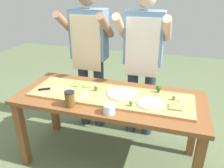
% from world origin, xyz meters
% --- Properties ---
extents(ground_plane, '(8.00, 8.00, 0.00)m').
position_xyz_m(ground_plane, '(0.00, 0.00, 0.00)').
color(ground_plane, '#60704C').
extents(prep_table, '(1.73, 0.73, 0.74)m').
position_xyz_m(prep_table, '(0.00, 0.00, 0.64)').
color(prep_table, brown).
rests_on(prep_table, ground).
extents(cutting_board, '(1.49, 0.43, 0.02)m').
position_xyz_m(cutting_board, '(0.01, -0.01, 0.75)').
color(cutting_board, tan).
rests_on(cutting_board, prep_table).
extents(chefs_knife, '(0.29, 0.19, 0.02)m').
position_xyz_m(chefs_knife, '(-0.57, -0.07, 0.77)').
color(chefs_knife, '#B7BABF').
rests_on(chefs_knife, cutting_board).
extents(pizza_whole_pesto_green, '(0.20, 0.20, 0.02)m').
position_xyz_m(pizza_whole_pesto_green, '(-0.30, -0.09, 0.77)').
color(pizza_whole_pesto_green, beige).
rests_on(pizza_whole_pesto_green, cutting_board).
extents(pizza_whole_white_garlic, '(0.27, 0.27, 0.02)m').
position_xyz_m(pizza_whole_white_garlic, '(0.11, 0.02, 0.77)').
color(pizza_whole_white_garlic, beige).
rests_on(pizza_whole_white_garlic, cutting_board).
extents(pizza_whole_cheese_artichoke, '(0.23, 0.23, 0.02)m').
position_xyz_m(pizza_whole_cheese_artichoke, '(0.38, -0.07, 0.77)').
color(pizza_whole_cheese_artichoke, beige).
rests_on(pizza_whole_cheese_artichoke, cutting_board).
extents(pizza_slice_near_left, '(0.09, 0.09, 0.01)m').
position_xyz_m(pizza_slice_near_left, '(-0.39, 0.08, 0.77)').
color(pizza_slice_near_left, '#899E4C').
rests_on(pizza_slice_near_left, cutting_board).
extents(pizza_slice_center, '(0.09, 0.09, 0.01)m').
position_xyz_m(pizza_slice_center, '(-0.26, 0.09, 0.77)').
color(pizza_slice_center, '#899E4C').
rests_on(pizza_slice_center, cutting_board).
extents(pizza_slice_far_right, '(0.11, 0.11, 0.01)m').
position_xyz_m(pizza_slice_far_right, '(0.59, -0.08, 0.77)').
color(pizza_slice_far_right, '#899E4C').
rests_on(pizza_slice_far_right, cutting_board).
extents(broccoli_floret_front_left, '(0.05, 0.05, 0.07)m').
position_xyz_m(broccoli_floret_front_left, '(0.42, 0.16, 0.80)').
color(broccoli_floret_front_left, '#2C5915').
rests_on(broccoli_floret_front_left, cutting_board).
extents(broccoli_floret_back_right, '(0.04, 0.04, 0.05)m').
position_xyz_m(broccoli_floret_back_right, '(-0.14, 0.03, 0.79)').
color(broccoli_floret_back_right, '#3F7220').
rests_on(broccoli_floret_back_right, cutting_board).
extents(broccoli_floret_back_left, '(0.03, 0.03, 0.05)m').
position_xyz_m(broccoli_floret_back_left, '(0.24, -0.16, 0.79)').
color(broccoli_floret_back_left, '#487A23').
rests_on(broccoli_floret_back_left, cutting_board).
extents(broccoli_floret_back_mid, '(0.03, 0.03, 0.04)m').
position_xyz_m(broccoli_floret_back_mid, '(0.57, 0.05, 0.79)').
color(broccoli_floret_back_mid, '#487A23').
rests_on(broccoli_floret_back_mid, cutting_board).
extents(cheese_crumble_a, '(0.02, 0.02, 0.02)m').
position_xyz_m(cheese_crumble_a, '(0.42, 0.09, 0.77)').
color(cheese_crumble_a, silver).
rests_on(cheese_crumble_a, cutting_board).
extents(cheese_crumble_b, '(0.02, 0.02, 0.02)m').
position_xyz_m(cheese_crumble_b, '(0.62, 0.04, 0.77)').
color(cheese_crumble_b, white).
rests_on(cheese_crumble_b, cutting_board).
extents(cheese_crumble_c, '(0.02, 0.02, 0.01)m').
position_xyz_m(cheese_crumble_c, '(-0.07, 0.14, 0.77)').
color(cheese_crumble_c, silver).
rests_on(cheese_crumble_c, cutting_board).
extents(cheese_crumble_d, '(0.02, 0.02, 0.02)m').
position_xyz_m(cheese_crumble_d, '(-0.10, 0.07, 0.77)').
color(cheese_crumble_d, white).
rests_on(cheese_crumble_d, cutting_board).
extents(cheese_crumble_e, '(0.02, 0.02, 0.01)m').
position_xyz_m(cheese_crumble_e, '(0.38, 0.13, 0.77)').
color(cheese_crumble_e, silver).
rests_on(cheese_crumble_e, cutting_board).
extents(flour_cup, '(0.09, 0.09, 0.08)m').
position_xyz_m(flour_cup, '(0.08, -0.29, 0.78)').
color(flour_cup, white).
rests_on(flour_cup, prep_table).
extents(sauce_jar, '(0.09, 0.09, 0.14)m').
position_xyz_m(sauce_jar, '(-0.26, -0.27, 0.81)').
color(sauce_jar, brown).
rests_on(sauce_jar, prep_table).
extents(cook_left, '(0.54, 0.39, 1.67)m').
position_xyz_m(cook_left, '(-0.41, 0.55, 1.00)').
color(cook_left, '#333847').
rests_on(cook_left, ground).
extents(cook_right, '(0.54, 0.39, 1.67)m').
position_xyz_m(cook_right, '(0.20, 0.55, 1.00)').
color(cook_right, '#333847').
rests_on(cook_right, ground).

